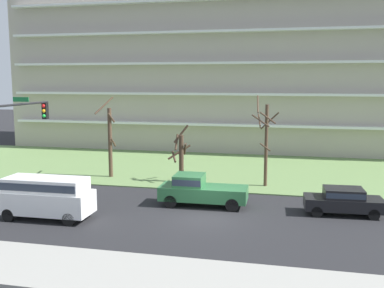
% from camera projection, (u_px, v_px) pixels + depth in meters
% --- Properties ---
extents(ground, '(160.00, 160.00, 0.00)m').
position_uv_depth(ground, '(205.00, 218.00, 25.08)').
color(ground, '#232326').
extents(sidewalk_curb_near, '(80.00, 4.00, 0.15)m').
position_uv_depth(sidewalk_curb_near, '(166.00, 278.00, 17.34)').
color(sidewalk_curb_near, '#99968E').
rests_on(sidewalk_curb_near, ground).
extents(grass_lawn_strip, '(80.00, 16.00, 0.08)m').
position_uv_depth(grass_lawn_strip, '(236.00, 169.00, 38.58)').
color(grass_lawn_strip, '#66844C').
rests_on(grass_lawn_strip, ground).
extents(apartment_building, '(54.17, 14.72, 18.96)m').
position_uv_depth(apartment_building, '(253.00, 65.00, 51.60)').
color(apartment_building, '#B2A899').
rests_on(apartment_building, ground).
extents(tree_far_left, '(1.68, 1.67, 6.43)m').
position_uv_depth(tree_far_left, '(110.00, 140.00, 35.21)').
color(tree_far_left, '#4C3828').
rests_on(tree_far_left, ground).
extents(tree_left, '(1.72, 2.06, 4.40)m').
position_uv_depth(tree_left, '(181.00, 155.00, 33.57)').
color(tree_left, '#423023').
rests_on(tree_left, ground).
extents(tree_center, '(1.95, 1.97, 6.66)m').
position_uv_depth(tree_center, '(265.00, 140.00, 31.99)').
color(tree_center, '#4C3828').
rests_on(tree_center, ground).
extents(sedan_black_near_left, '(4.48, 2.02, 1.57)m').
position_uv_depth(sedan_black_near_left, '(343.00, 200.00, 25.69)').
color(sedan_black_near_left, black).
rests_on(sedan_black_near_left, ground).
extents(pickup_green_center_left, '(5.44, 2.10, 1.95)m').
position_uv_depth(pickup_green_center_left, '(200.00, 190.00, 27.52)').
color(pickup_green_center_left, '#2D6B3D').
rests_on(pickup_green_center_left, ground).
extents(van_white_center_right, '(5.22, 2.06, 2.36)m').
position_uv_depth(van_white_center_right, '(46.00, 195.00, 24.85)').
color(van_white_center_right, white).
rests_on(van_white_center_right, ground).
extents(traffic_signal_mast, '(0.90, 5.74, 6.93)m').
position_uv_depth(traffic_signal_mast, '(8.00, 142.00, 21.78)').
color(traffic_signal_mast, black).
rests_on(traffic_signal_mast, ground).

